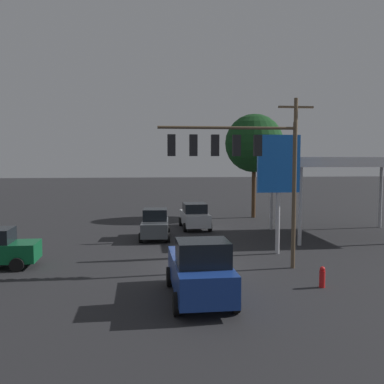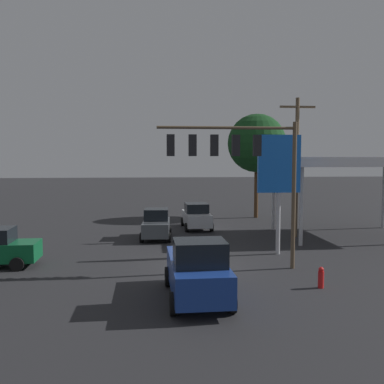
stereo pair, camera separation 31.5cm
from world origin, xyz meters
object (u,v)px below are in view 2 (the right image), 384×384
(traffic_signal_assembly, at_px, (237,157))
(street_tree, at_px, (257,143))
(hatchback_crossing, at_px, (156,224))
(utility_pole, at_px, (297,164))
(pickup_parked, at_px, (197,271))
(sedan_waiting, at_px, (196,216))
(fire_hydrant, at_px, (321,277))
(price_sign, at_px, (279,169))

(traffic_signal_assembly, distance_m, street_tree, 18.52)
(hatchback_crossing, relative_size, street_tree, 0.42)
(utility_pole, bearing_deg, pickup_parked, 56.64)
(utility_pole, bearing_deg, street_tree, -88.12)
(sedan_waiting, xyz_separation_m, fire_hydrant, (-3.49, 15.40, -0.51))
(utility_pole, relative_size, street_tree, 1.01)
(sedan_waiting, relative_size, fire_hydrant, 5.06)
(utility_pole, distance_m, sedan_waiting, 8.54)
(utility_pole, bearing_deg, sedan_waiting, -33.32)
(pickup_parked, xyz_separation_m, fire_hydrant, (-5.22, -0.94, -0.67))
(traffic_signal_assembly, bearing_deg, street_tree, -106.96)
(street_tree, bearing_deg, pickup_parked, 70.53)
(price_sign, height_order, hatchback_crossing, price_sign)
(utility_pole, xyz_separation_m, sedan_waiting, (6.31, -4.15, -4.00))
(hatchback_crossing, height_order, fire_hydrant, hatchback_crossing)
(price_sign, relative_size, fire_hydrant, 7.51)
(utility_pole, relative_size, fire_hydrant, 10.60)
(traffic_signal_assembly, relative_size, pickup_parked, 1.35)
(pickup_parked, height_order, sedan_waiting, pickup_parked)
(pickup_parked, distance_m, street_tree, 23.81)
(street_tree, bearing_deg, hatchback_crossing, 45.67)
(sedan_waiting, relative_size, street_tree, 0.48)
(price_sign, xyz_separation_m, sedan_waiting, (3.58, -9.09, -3.78))
(traffic_signal_assembly, height_order, price_sign, traffic_signal_assembly)
(sedan_waiting, bearing_deg, utility_pole, 55.00)
(hatchback_crossing, bearing_deg, sedan_waiting, 144.57)
(traffic_signal_assembly, distance_m, utility_pole, 9.87)
(price_sign, xyz_separation_m, pickup_parked, (5.31, 7.25, -3.62))
(pickup_parked, relative_size, sedan_waiting, 1.17)
(price_sign, height_order, pickup_parked, price_sign)
(pickup_parked, xyz_separation_m, sedan_waiting, (-1.73, -16.34, -0.16))
(street_tree, bearing_deg, traffic_signal_assembly, 73.04)
(hatchback_crossing, bearing_deg, pickup_parked, 9.83)
(utility_pole, bearing_deg, price_sign, 61.18)
(traffic_signal_assembly, relative_size, sedan_waiting, 1.58)
(utility_pole, bearing_deg, hatchback_crossing, -2.02)
(traffic_signal_assembly, distance_m, sedan_waiting, 12.99)
(pickup_parked, distance_m, sedan_waiting, 16.44)
(traffic_signal_assembly, height_order, utility_pole, utility_pole)
(traffic_signal_assembly, bearing_deg, sedan_waiting, -87.18)
(traffic_signal_assembly, xyz_separation_m, price_sign, (-2.98, -3.09, -0.66))
(price_sign, height_order, street_tree, street_tree)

